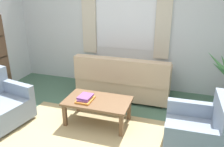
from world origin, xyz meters
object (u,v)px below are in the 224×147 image
object	(u,v)px
coffee_table	(97,103)
armchair_right	(200,133)
book_stack_on_table	(85,98)
couch	(123,81)

from	to	relation	value
coffee_table	armchair_right	bearing A→B (deg)	-11.92
coffee_table	book_stack_on_table	distance (m)	0.22
armchair_right	coffee_table	world-z (taller)	armchair_right
book_stack_on_table	armchair_right	bearing A→B (deg)	-8.39
armchair_right	couch	bearing A→B (deg)	-136.33
coffee_table	book_stack_on_table	size ratio (longest dim) A/B	3.50
coffee_table	book_stack_on_table	world-z (taller)	book_stack_on_table
armchair_right	book_stack_on_table	distance (m)	1.83
couch	armchair_right	size ratio (longest dim) A/B	2.16
couch	armchair_right	bearing A→B (deg)	135.33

